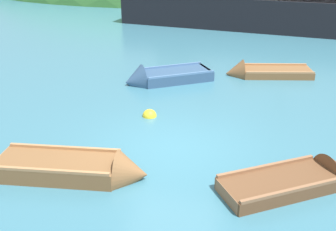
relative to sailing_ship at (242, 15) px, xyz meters
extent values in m
plane|color=teal|center=(-0.83, -16.22, -0.71)|extent=(120.00, 120.00, 0.00)
cube|color=black|center=(0.15, -0.02, -0.18)|extent=(15.24, 5.51, 2.65)
cube|color=brown|center=(-3.10, -18.02, -0.58)|extent=(2.84, 1.40, 0.50)
cone|color=brown|center=(-1.39, -17.84, -0.58)|extent=(0.79, 1.13, 1.06)
cube|color=#AE7B4F|center=(-4.41, -18.16, -0.50)|extent=(0.23, 1.01, 0.35)
cube|color=#AE7B4F|center=(-2.62, -17.97, -0.39)|extent=(0.29, 1.04, 0.05)
cube|color=#AE7B4F|center=(-3.57, -18.07, -0.39)|extent=(0.29, 1.04, 0.05)
cube|color=#AE7B4F|center=(-3.04, -18.53, -0.30)|extent=(2.68, 0.37, 0.07)
cube|color=#AE7B4F|center=(-3.15, -17.51, -0.30)|extent=(2.68, 0.37, 0.07)
cube|color=brown|center=(1.91, -9.48, -0.64)|extent=(2.81, 1.67, 0.38)
cone|color=brown|center=(0.29, -9.81, -0.64)|extent=(0.87, 1.22, 1.11)
cube|color=#AE7B4F|center=(3.15, -9.23, -0.58)|extent=(0.33, 1.05, 0.27)
cube|color=#AE7B4F|center=(1.46, -9.57, -0.50)|extent=(0.39, 1.09, 0.05)
cube|color=#AE7B4F|center=(2.36, -9.39, -0.50)|extent=(0.39, 1.09, 0.05)
cube|color=#AE7B4F|center=(1.80, -8.95, -0.41)|extent=(2.55, 0.59, 0.07)
cube|color=#AE7B4F|center=(2.02, -10.01, -0.41)|extent=(2.55, 0.59, 0.07)
cube|color=#335175|center=(-1.84, -10.88, -0.59)|extent=(2.89, 2.48, 0.48)
cone|color=#335175|center=(-3.22, -11.75, -0.59)|extent=(1.21, 1.38, 1.21)
cube|color=#4F75A1|center=(-0.78, -10.21, -0.51)|extent=(0.72, 1.04, 0.34)
cube|color=#4F75A1|center=(-2.22, -11.12, -0.41)|extent=(0.78, 1.09, 0.05)
cube|color=#4F75A1|center=(-1.45, -10.63, -0.41)|extent=(0.78, 1.09, 0.05)
cube|color=#4F75A1|center=(-2.16, -10.37, -0.32)|extent=(2.20, 1.44, 0.07)
cube|color=#4F75A1|center=(-1.52, -11.38, -0.32)|extent=(2.20, 1.44, 0.07)
cube|color=brown|center=(1.77, -17.58, -0.63)|extent=(2.66, 2.24, 0.40)
cube|color=#8E6242|center=(0.76, -18.23, -0.57)|extent=(0.62, 0.86, 0.28)
cube|color=#8E6242|center=(2.13, -17.34, -0.49)|extent=(0.68, 0.91, 0.05)
cube|color=#8E6242|center=(1.40, -17.81, -0.49)|extent=(0.68, 0.91, 0.05)
cube|color=#8E6242|center=(2.03, -17.98, -0.40)|extent=(2.09, 1.39, 0.07)
cube|color=#8E6242|center=(1.50, -17.17, -0.40)|extent=(2.09, 1.39, 0.07)
sphere|color=yellow|center=(-1.93, -14.40, -0.71)|extent=(0.43, 0.43, 0.43)
camera|label=1|loc=(1.05, -25.13, 4.20)|focal=42.96mm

